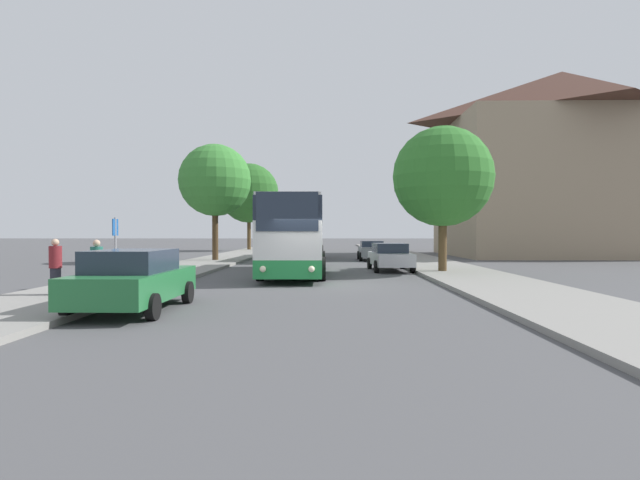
{
  "coord_description": "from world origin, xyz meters",
  "views": [
    {
      "loc": [
        0.79,
        -18.46,
        2.0
      ],
      "look_at": [
        0.25,
        11.01,
        1.56
      ],
      "focal_mm": 28.0,
      "sensor_mm": 36.0,
      "label": 1
    }
  ],
  "objects_px": {
    "bus_front": "(296,235)",
    "pedestrian_waiting_near": "(97,267)",
    "parked_car_right_far": "(372,250)",
    "parked_car_right_near": "(390,256)",
    "parked_car_left_curb": "(134,279)",
    "bus_middle": "(303,236)",
    "bus_stop_sign": "(115,243)",
    "pedestrian_waiting_far": "(55,266)",
    "tree_left_near": "(249,193)",
    "tree_left_far": "(215,180)",
    "tree_right_near": "(443,177)"
  },
  "relations": [
    {
      "from": "parked_car_left_curb",
      "to": "pedestrian_waiting_near",
      "type": "relative_size",
      "value": 2.74
    },
    {
      "from": "parked_car_right_far",
      "to": "pedestrian_waiting_near",
      "type": "distance_m",
      "value": 23.38
    },
    {
      "from": "tree_left_far",
      "to": "parked_car_left_curb",
      "type": "bearing_deg",
      "value": -82.54
    },
    {
      "from": "pedestrian_waiting_far",
      "to": "tree_left_near",
      "type": "height_order",
      "value": "tree_left_near"
    },
    {
      "from": "tree_left_near",
      "to": "parked_car_right_near",
      "type": "bearing_deg",
      "value": -67.08
    },
    {
      "from": "bus_middle",
      "to": "parked_car_left_curb",
      "type": "distance_m",
      "value": 24.39
    },
    {
      "from": "parked_car_right_near",
      "to": "tree_left_far",
      "type": "distance_m",
      "value": 14.02
    },
    {
      "from": "tree_left_near",
      "to": "tree_left_far",
      "type": "relative_size",
      "value": 1.2
    },
    {
      "from": "parked_car_right_near",
      "to": "bus_front",
      "type": "bearing_deg",
      "value": 23.48
    },
    {
      "from": "pedestrian_waiting_near",
      "to": "tree_right_near",
      "type": "distance_m",
      "value": 15.98
    },
    {
      "from": "parked_car_right_far",
      "to": "bus_stop_sign",
      "type": "relative_size",
      "value": 1.68
    },
    {
      "from": "bus_middle",
      "to": "tree_right_near",
      "type": "distance_m",
      "value": 14.92
    },
    {
      "from": "pedestrian_waiting_near",
      "to": "tree_left_near",
      "type": "xyz_separation_m",
      "value": [
        -1.79,
        39.53,
        5.33
      ]
    },
    {
      "from": "parked_car_right_far",
      "to": "tree_left_far",
      "type": "relative_size",
      "value": 0.51
    },
    {
      "from": "tree_left_near",
      "to": "bus_stop_sign",
      "type": "bearing_deg",
      "value": -88.27
    },
    {
      "from": "pedestrian_waiting_near",
      "to": "tree_left_far",
      "type": "distance_m",
      "value": 19.28
    },
    {
      "from": "pedestrian_waiting_far",
      "to": "tree_right_near",
      "type": "xyz_separation_m",
      "value": [
        13.64,
        9.42,
        3.7
      ]
    },
    {
      "from": "pedestrian_waiting_near",
      "to": "pedestrian_waiting_far",
      "type": "xyz_separation_m",
      "value": [
        -1.19,
        -0.11,
        0.01
      ]
    },
    {
      "from": "tree_left_far",
      "to": "tree_right_near",
      "type": "height_order",
      "value": "tree_left_far"
    },
    {
      "from": "parked_car_right_far",
      "to": "pedestrian_waiting_far",
      "type": "distance_m",
      "value": 24.01
    },
    {
      "from": "tree_left_far",
      "to": "pedestrian_waiting_far",
      "type": "bearing_deg",
      "value": -91.41
    },
    {
      "from": "pedestrian_waiting_near",
      "to": "bus_middle",
      "type": "bearing_deg",
      "value": -104.38
    },
    {
      "from": "pedestrian_waiting_near",
      "to": "parked_car_right_near",
      "type": "bearing_deg",
      "value": -133.43
    },
    {
      "from": "bus_front",
      "to": "pedestrian_waiting_near",
      "type": "distance_m",
      "value": 10.49
    },
    {
      "from": "bus_stop_sign",
      "to": "pedestrian_waiting_near",
      "type": "relative_size",
      "value": 1.46
    },
    {
      "from": "bus_stop_sign",
      "to": "parked_car_right_near",
      "type": "bearing_deg",
      "value": 37.76
    },
    {
      "from": "parked_car_left_curb",
      "to": "bus_middle",
      "type": "bearing_deg",
      "value": 83.02
    },
    {
      "from": "bus_middle",
      "to": "tree_left_near",
      "type": "xyz_separation_m",
      "value": [
        -6.83,
        17.61,
        4.54
      ]
    },
    {
      "from": "pedestrian_waiting_far",
      "to": "bus_middle",
      "type": "bearing_deg",
      "value": -111.59
    },
    {
      "from": "tree_left_near",
      "to": "bus_middle",
      "type": "bearing_deg",
      "value": -68.8
    },
    {
      "from": "parked_car_left_curb",
      "to": "bus_stop_sign",
      "type": "xyz_separation_m",
      "value": [
        -2.7,
        5.15,
        0.83
      ]
    },
    {
      "from": "bus_middle",
      "to": "tree_left_near",
      "type": "distance_m",
      "value": 19.42
    },
    {
      "from": "pedestrian_waiting_near",
      "to": "tree_right_near",
      "type": "xyz_separation_m",
      "value": [
        12.45,
        9.3,
        3.71
      ]
    },
    {
      "from": "pedestrian_waiting_far",
      "to": "tree_right_near",
      "type": "relative_size",
      "value": 0.24
    },
    {
      "from": "bus_middle",
      "to": "parked_car_right_near",
      "type": "height_order",
      "value": "bus_middle"
    },
    {
      "from": "bus_front",
      "to": "parked_car_left_curb",
      "type": "xyz_separation_m",
      "value": [
        -3.35,
        -11.23,
        -1.06
      ]
    },
    {
      "from": "bus_stop_sign",
      "to": "pedestrian_waiting_far",
      "type": "distance_m",
      "value": 3.11
    },
    {
      "from": "parked_car_right_near",
      "to": "tree_left_near",
      "type": "distance_m",
      "value": 31.16
    },
    {
      "from": "pedestrian_waiting_far",
      "to": "tree_left_near",
      "type": "relative_size",
      "value": 0.18
    },
    {
      "from": "parked_car_left_curb",
      "to": "parked_car_right_far",
      "type": "distance_m",
      "value": 24.71
    },
    {
      "from": "parked_car_right_far",
      "to": "pedestrian_waiting_far",
      "type": "height_order",
      "value": "pedestrian_waiting_far"
    },
    {
      "from": "tree_left_far",
      "to": "tree_right_near",
      "type": "relative_size",
      "value": 1.12
    },
    {
      "from": "bus_middle",
      "to": "pedestrian_waiting_near",
      "type": "height_order",
      "value": "bus_middle"
    },
    {
      "from": "bus_middle",
      "to": "parked_car_left_curb",
      "type": "xyz_separation_m",
      "value": [
        -3.02,
        -24.18,
        -0.95
      ]
    },
    {
      "from": "pedestrian_waiting_near",
      "to": "bus_stop_sign",
      "type": "bearing_deg",
      "value": -78.18
    },
    {
      "from": "parked_car_left_curb",
      "to": "parked_car_right_far",
      "type": "relative_size",
      "value": 1.12
    },
    {
      "from": "pedestrian_waiting_far",
      "to": "pedestrian_waiting_near",
      "type": "bearing_deg",
      "value": 179.65
    },
    {
      "from": "bus_front",
      "to": "pedestrian_waiting_near",
      "type": "bearing_deg",
      "value": -121.65
    },
    {
      "from": "parked_car_left_curb",
      "to": "pedestrian_waiting_near",
      "type": "height_order",
      "value": "pedestrian_waiting_near"
    },
    {
      "from": "parked_car_right_near",
      "to": "pedestrian_waiting_far",
      "type": "distance_m",
      "value": 16.08
    }
  ]
}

